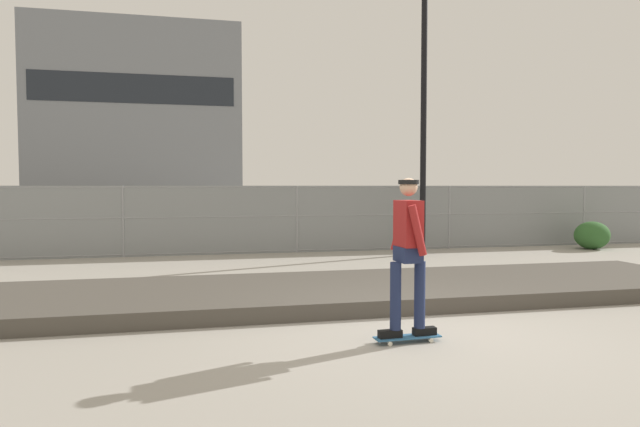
{
  "coord_description": "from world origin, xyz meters",
  "views": [
    {
      "loc": [
        -2.64,
        -6.29,
        1.84
      ],
      "look_at": [
        -0.13,
        4.97,
        1.26
      ],
      "focal_mm": 30.5,
      "sensor_mm": 36.0,
      "label": 1
    }
  ],
  "objects_px": {
    "skateboard": "(407,337)",
    "shrub_left": "(592,235)",
    "parked_car_mid": "(380,215)",
    "skater": "(408,246)",
    "street_lamp": "(424,80)",
    "parked_car_near": "(217,217)"
  },
  "relations": [
    {
      "from": "skateboard",
      "to": "parked_car_mid",
      "type": "bearing_deg",
      "value": 72.72
    },
    {
      "from": "street_lamp",
      "to": "parked_car_mid",
      "type": "bearing_deg",
      "value": 88.15
    },
    {
      "from": "skateboard",
      "to": "parked_car_near",
      "type": "bearing_deg",
      "value": 98.68
    },
    {
      "from": "skateboard",
      "to": "shrub_left",
      "type": "xyz_separation_m",
      "value": [
        8.8,
        7.74,
        0.35
      ]
    },
    {
      "from": "shrub_left",
      "to": "street_lamp",
      "type": "bearing_deg",
      "value": 179.78
    },
    {
      "from": "parked_car_mid",
      "to": "shrub_left",
      "type": "xyz_separation_m",
      "value": [
        5.16,
        -3.98,
        -0.43
      ]
    },
    {
      "from": "skater",
      "to": "shrub_left",
      "type": "distance_m",
      "value": 11.74
    },
    {
      "from": "street_lamp",
      "to": "skateboard",
      "type": "bearing_deg",
      "value": -114.39
    },
    {
      "from": "skater",
      "to": "parked_car_near",
      "type": "bearing_deg",
      "value": 98.68
    },
    {
      "from": "skater",
      "to": "parked_car_mid",
      "type": "xyz_separation_m",
      "value": [
        3.64,
        11.71,
        -0.3
      ]
    },
    {
      "from": "skater",
      "to": "street_lamp",
      "type": "bearing_deg",
      "value": 65.61
    },
    {
      "from": "skateboard",
      "to": "shrub_left",
      "type": "bearing_deg",
      "value": 41.3
    },
    {
      "from": "skateboard",
      "to": "shrub_left",
      "type": "relative_size",
      "value": 0.77
    },
    {
      "from": "skateboard",
      "to": "parked_car_near",
      "type": "relative_size",
      "value": 0.18
    },
    {
      "from": "skater",
      "to": "street_lamp",
      "type": "distance_m",
      "value": 9.22
    },
    {
      "from": "skateboard",
      "to": "shrub_left",
      "type": "height_order",
      "value": "shrub_left"
    },
    {
      "from": "skater",
      "to": "street_lamp",
      "type": "height_order",
      "value": "street_lamp"
    },
    {
      "from": "shrub_left",
      "to": "parked_car_near",
      "type": "bearing_deg",
      "value": 158.55
    },
    {
      "from": "parked_car_near",
      "to": "shrub_left",
      "type": "bearing_deg",
      "value": -21.45
    },
    {
      "from": "parked_car_near",
      "to": "shrub_left",
      "type": "height_order",
      "value": "parked_car_near"
    },
    {
      "from": "skater",
      "to": "parked_car_near",
      "type": "height_order",
      "value": "skater"
    },
    {
      "from": "parked_car_near",
      "to": "shrub_left",
      "type": "distance_m",
      "value": 11.42
    }
  ]
}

